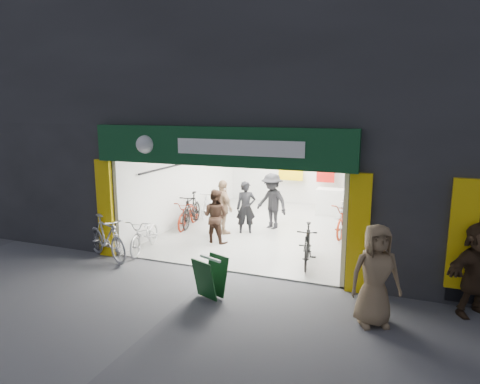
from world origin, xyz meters
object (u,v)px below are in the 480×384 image
Objects in this scene: pedestrian_near at (375,275)px; bike_left_front at (145,234)px; parked_bike at (107,238)px; sandwich_board at (210,276)px; bike_right_front at (307,245)px.

bike_left_front is at bearing 137.68° from pedestrian_near.
sandwich_board is (3.53, -1.15, -0.11)m from parked_bike.
parked_bike is 3.71m from sandwich_board.
bike_left_front is 0.97× the size of pedestrian_near.
bike_right_front reaches higher than sandwich_board.
sandwich_board is at bearing -45.16° from bike_left_front.
pedestrian_near is at bearing 22.06° from sandwich_board.
bike_left_front is 6.53m from pedestrian_near.
bike_right_front is 0.89× the size of parked_bike.
parked_bike is 2.26× the size of sandwich_board.
bike_left_front is at bearing 165.99° from sandwich_board.
pedestrian_near is at bearing -74.84° from parked_bike.
pedestrian_near is (6.78, -1.08, 0.36)m from parked_bike.
bike_right_front reaches higher than bike_left_front.
bike_left_front is 0.94× the size of parked_bike.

